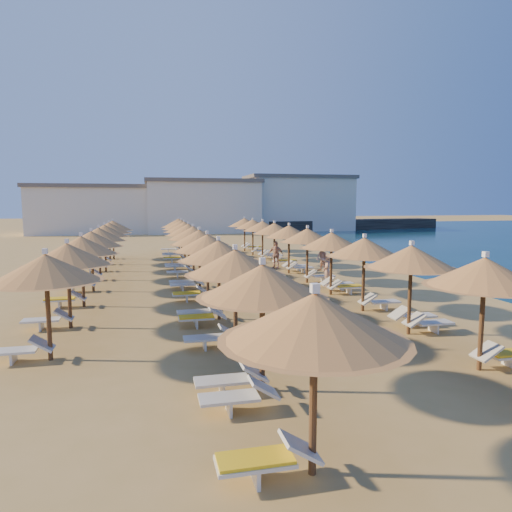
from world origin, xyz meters
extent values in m
plane|color=tan|center=(0.00, 0.00, 0.00)|extent=(220.00, 220.00, 0.00)
cube|color=black|center=(26.32, 45.75, 0.75)|extent=(30.20, 9.87, 1.50)
cube|color=silver|center=(-12.09, 45.19, 3.00)|extent=(15.00, 8.00, 6.00)
cube|color=#59514C|center=(-12.09, 45.19, 6.25)|extent=(15.60, 8.48, 0.50)
cube|color=silver|center=(2.79, 44.21, 3.40)|extent=(15.00, 8.00, 6.80)
cube|color=#59514C|center=(2.79, 44.21, 7.05)|extent=(15.60, 8.48, 0.50)
cube|color=silver|center=(17.37, 46.07, 3.80)|extent=(15.00, 8.00, 7.60)
cube|color=#59514C|center=(17.37, 46.07, 7.85)|extent=(15.60, 8.48, 0.50)
cylinder|color=brown|center=(3.42, -10.17, 1.18)|extent=(0.12, 0.12, 2.36)
cone|color=#A66430|center=(3.42, -10.17, 2.47)|extent=(2.68, 2.68, 0.72)
cone|color=#A66430|center=(3.42, -10.17, 2.17)|extent=(2.89, 2.89, 0.12)
cube|color=white|center=(3.42, -10.17, 2.90)|extent=(0.12, 0.12, 0.14)
cylinder|color=brown|center=(3.42, -6.97, 1.18)|extent=(0.12, 0.12, 2.36)
cone|color=#A66430|center=(3.42, -6.97, 2.47)|extent=(2.68, 2.68, 0.72)
cone|color=#A66430|center=(3.42, -6.97, 2.17)|extent=(2.89, 2.89, 0.12)
cube|color=white|center=(3.42, -6.97, 2.90)|extent=(0.12, 0.12, 0.14)
cylinder|color=brown|center=(3.42, -3.77, 1.18)|extent=(0.12, 0.12, 2.36)
cone|color=#A66430|center=(3.42, -3.77, 2.47)|extent=(2.68, 2.68, 0.72)
cone|color=#A66430|center=(3.42, -3.77, 2.17)|extent=(2.89, 2.89, 0.12)
cube|color=white|center=(3.42, -3.77, 2.90)|extent=(0.12, 0.12, 0.14)
cylinder|color=brown|center=(3.42, -0.58, 1.18)|extent=(0.12, 0.12, 2.36)
cone|color=#A66430|center=(3.42, -0.58, 2.47)|extent=(2.68, 2.68, 0.72)
cone|color=#A66430|center=(3.42, -0.58, 2.17)|extent=(2.89, 2.89, 0.12)
cube|color=white|center=(3.42, -0.58, 2.90)|extent=(0.12, 0.12, 0.14)
cylinder|color=brown|center=(3.42, 2.62, 1.18)|extent=(0.12, 0.12, 2.36)
cone|color=#A66430|center=(3.42, 2.62, 2.47)|extent=(2.68, 2.68, 0.72)
cone|color=#A66430|center=(3.42, 2.62, 2.17)|extent=(2.89, 2.89, 0.12)
cube|color=white|center=(3.42, 2.62, 2.90)|extent=(0.12, 0.12, 0.14)
cylinder|color=brown|center=(3.42, 5.82, 1.18)|extent=(0.12, 0.12, 2.36)
cone|color=#A66430|center=(3.42, 5.82, 2.47)|extent=(2.68, 2.68, 0.72)
cone|color=#A66430|center=(3.42, 5.82, 2.17)|extent=(2.89, 2.89, 0.12)
cube|color=white|center=(3.42, 5.82, 2.90)|extent=(0.12, 0.12, 0.14)
cylinder|color=brown|center=(3.42, 9.02, 1.18)|extent=(0.12, 0.12, 2.36)
cone|color=#A66430|center=(3.42, 9.02, 2.47)|extent=(2.68, 2.68, 0.72)
cone|color=#A66430|center=(3.42, 9.02, 2.17)|extent=(2.89, 2.89, 0.12)
cube|color=white|center=(3.42, 9.02, 2.90)|extent=(0.12, 0.12, 0.14)
cylinder|color=brown|center=(3.42, 12.21, 1.18)|extent=(0.12, 0.12, 2.36)
cone|color=#A66430|center=(3.42, 12.21, 2.47)|extent=(2.68, 2.68, 0.72)
cone|color=#A66430|center=(3.42, 12.21, 2.17)|extent=(2.89, 2.89, 0.12)
cube|color=white|center=(3.42, 12.21, 2.90)|extent=(0.12, 0.12, 0.14)
cylinder|color=brown|center=(3.42, 15.41, 1.18)|extent=(0.12, 0.12, 2.36)
cone|color=#A66430|center=(3.42, 15.41, 2.47)|extent=(2.68, 2.68, 0.72)
cone|color=#A66430|center=(3.42, 15.41, 2.17)|extent=(2.89, 2.89, 0.12)
cube|color=white|center=(3.42, 15.41, 2.90)|extent=(0.12, 0.12, 0.14)
cylinder|color=brown|center=(3.42, 18.61, 1.18)|extent=(0.12, 0.12, 2.36)
cone|color=#A66430|center=(3.42, 18.61, 2.47)|extent=(2.68, 2.68, 0.72)
cone|color=#A66430|center=(3.42, 18.61, 2.17)|extent=(2.89, 2.89, 0.12)
cube|color=white|center=(3.42, 18.61, 2.90)|extent=(0.12, 0.12, 0.14)
cylinder|color=brown|center=(-2.14, -13.36, 1.18)|extent=(0.12, 0.12, 2.36)
cone|color=#A66430|center=(-2.14, -13.36, 2.47)|extent=(2.68, 2.68, 0.72)
cone|color=#A66430|center=(-2.14, -13.36, 2.17)|extent=(2.89, 2.89, 0.12)
cube|color=white|center=(-2.14, -13.36, 2.90)|extent=(0.12, 0.12, 0.14)
cylinder|color=brown|center=(-2.14, -10.17, 1.18)|extent=(0.12, 0.12, 2.36)
cone|color=#A66430|center=(-2.14, -10.17, 2.47)|extent=(2.68, 2.68, 0.72)
cone|color=#A66430|center=(-2.14, -10.17, 2.17)|extent=(2.89, 2.89, 0.12)
cube|color=white|center=(-2.14, -10.17, 2.90)|extent=(0.12, 0.12, 0.14)
cylinder|color=brown|center=(-2.14, -6.97, 1.18)|extent=(0.12, 0.12, 2.36)
cone|color=#A66430|center=(-2.14, -6.97, 2.47)|extent=(2.68, 2.68, 0.72)
cone|color=#A66430|center=(-2.14, -6.97, 2.17)|extent=(2.89, 2.89, 0.12)
cube|color=white|center=(-2.14, -6.97, 2.90)|extent=(0.12, 0.12, 0.14)
cylinder|color=brown|center=(-2.14, -3.77, 1.18)|extent=(0.12, 0.12, 2.36)
cone|color=#A66430|center=(-2.14, -3.77, 2.47)|extent=(2.68, 2.68, 0.72)
cone|color=#A66430|center=(-2.14, -3.77, 2.17)|extent=(2.89, 2.89, 0.12)
cube|color=white|center=(-2.14, -3.77, 2.90)|extent=(0.12, 0.12, 0.14)
cylinder|color=brown|center=(-2.14, -0.58, 1.18)|extent=(0.12, 0.12, 2.36)
cone|color=#A66430|center=(-2.14, -0.58, 2.47)|extent=(2.68, 2.68, 0.72)
cone|color=#A66430|center=(-2.14, -0.58, 2.17)|extent=(2.89, 2.89, 0.12)
cube|color=white|center=(-2.14, -0.58, 2.90)|extent=(0.12, 0.12, 0.14)
cylinder|color=brown|center=(-2.14, 2.62, 1.18)|extent=(0.12, 0.12, 2.36)
cone|color=#A66430|center=(-2.14, 2.62, 2.47)|extent=(2.68, 2.68, 0.72)
cone|color=#A66430|center=(-2.14, 2.62, 2.17)|extent=(2.89, 2.89, 0.12)
cube|color=white|center=(-2.14, 2.62, 2.90)|extent=(0.12, 0.12, 0.14)
cylinder|color=brown|center=(-2.14, 5.82, 1.18)|extent=(0.12, 0.12, 2.36)
cone|color=#A66430|center=(-2.14, 5.82, 2.47)|extent=(2.68, 2.68, 0.72)
cone|color=#A66430|center=(-2.14, 5.82, 2.17)|extent=(2.89, 2.89, 0.12)
cube|color=white|center=(-2.14, 5.82, 2.90)|extent=(0.12, 0.12, 0.14)
cylinder|color=brown|center=(-2.14, 9.02, 1.18)|extent=(0.12, 0.12, 2.36)
cone|color=#A66430|center=(-2.14, 9.02, 2.47)|extent=(2.68, 2.68, 0.72)
cone|color=#A66430|center=(-2.14, 9.02, 2.17)|extent=(2.89, 2.89, 0.12)
cube|color=white|center=(-2.14, 9.02, 2.90)|extent=(0.12, 0.12, 0.14)
cylinder|color=brown|center=(-2.14, 12.21, 1.18)|extent=(0.12, 0.12, 2.36)
cone|color=#A66430|center=(-2.14, 12.21, 2.47)|extent=(2.68, 2.68, 0.72)
cone|color=#A66430|center=(-2.14, 12.21, 2.17)|extent=(2.89, 2.89, 0.12)
cube|color=white|center=(-2.14, 12.21, 2.90)|extent=(0.12, 0.12, 0.14)
cylinder|color=brown|center=(-2.14, 15.41, 1.18)|extent=(0.12, 0.12, 2.36)
cone|color=#A66430|center=(-2.14, 15.41, 2.47)|extent=(2.68, 2.68, 0.72)
cone|color=#A66430|center=(-2.14, 15.41, 2.17)|extent=(2.89, 2.89, 0.12)
cube|color=white|center=(-2.14, 15.41, 2.90)|extent=(0.12, 0.12, 0.14)
cylinder|color=brown|center=(-2.14, 18.61, 1.18)|extent=(0.12, 0.12, 2.36)
cone|color=#A66430|center=(-2.14, 18.61, 2.47)|extent=(2.68, 2.68, 0.72)
cone|color=#A66430|center=(-2.14, 18.61, 2.17)|extent=(2.89, 2.89, 0.12)
cube|color=white|center=(-2.14, 18.61, 2.90)|extent=(0.12, 0.12, 0.14)
cylinder|color=brown|center=(-7.12, -6.97, 1.18)|extent=(0.12, 0.12, 2.36)
cone|color=#A66430|center=(-7.12, -6.97, 2.47)|extent=(2.68, 2.68, 0.72)
cone|color=#A66430|center=(-7.12, -6.97, 2.17)|extent=(2.89, 2.89, 0.12)
cube|color=white|center=(-7.12, -6.97, 2.90)|extent=(0.12, 0.12, 0.14)
cylinder|color=brown|center=(-7.12, -3.77, 1.18)|extent=(0.12, 0.12, 2.36)
cone|color=#A66430|center=(-7.12, -3.77, 2.47)|extent=(2.68, 2.68, 0.72)
cone|color=#A66430|center=(-7.12, -3.77, 2.17)|extent=(2.89, 2.89, 0.12)
cube|color=white|center=(-7.12, -3.77, 2.90)|extent=(0.12, 0.12, 0.14)
cylinder|color=brown|center=(-7.12, -0.58, 1.18)|extent=(0.12, 0.12, 2.36)
cone|color=#A66430|center=(-7.12, -0.58, 2.47)|extent=(2.68, 2.68, 0.72)
cone|color=#A66430|center=(-7.12, -0.58, 2.17)|extent=(2.89, 2.89, 0.12)
cube|color=white|center=(-7.12, -0.58, 2.90)|extent=(0.12, 0.12, 0.14)
cylinder|color=brown|center=(-7.12, 2.62, 1.18)|extent=(0.12, 0.12, 2.36)
cone|color=#A66430|center=(-7.12, 2.62, 2.47)|extent=(2.68, 2.68, 0.72)
cone|color=#A66430|center=(-7.12, 2.62, 2.17)|extent=(2.89, 2.89, 0.12)
cube|color=white|center=(-7.12, 2.62, 2.90)|extent=(0.12, 0.12, 0.14)
cylinder|color=brown|center=(-7.12, 5.82, 1.18)|extent=(0.12, 0.12, 2.36)
cone|color=#A66430|center=(-7.12, 5.82, 2.47)|extent=(2.68, 2.68, 0.72)
cone|color=#A66430|center=(-7.12, 5.82, 2.17)|extent=(2.89, 2.89, 0.12)
cube|color=white|center=(-7.12, 5.82, 2.90)|extent=(0.12, 0.12, 0.14)
cylinder|color=brown|center=(-7.12, 9.02, 1.18)|extent=(0.12, 0.12, 2.36)
cone|color=#A66430|center=(-7.12, 9.02, 2.47)|extent=(2.68, 2.68, 0.72)
cone|color=#A66430|center=(-7.12, 9.02, 2.17)|extent=(2.89, 2.89, 0.12)
cube|color=white|center=(-7.12, 9.02, 2.90)|extent=(0.12, 0.12, 0.14)
cylinder|color=brown|center=(-7.12, 12.21, 1.18)|extent=(0.12, 0.12, 2.36)
cone|color=#A66430|center=(-7.12, 12.21, 2.47)|extent=(2.68, 2.68, 0.72)
cone|color=#A66430|center=(-7.12, 12.21, 2.17)|extent=(2.89, 2.89, 0.12)
cube|color=white|center=(-7.12, 12.21, 2.90)|extent=(0.12, 0.12, 0.14)
cylinder|color=brown|center=(-7.12, 15.41, 1.18)|extent=(0.12, 0.12, 2.36)
cone|color=#A66430|center=(-7.12, 15.41, 2.47)|extent=(2.68, 2.68, 0.72)
cone|color=#A66430|center=(-7.12, 15.41, 2.17)|extent=(2.89, 2.89, 0.12)
cube|color=white|center=(-7.12, 15.41, 2.90)|extent=(0.12, 0.12, 0.14)
cube|color=silver|center=(-3.04, -13.36, 0.32)|extent=(1.18, 0.56, 0.06)
cube|color=silver|center=(-3.04, -13.36, 0.16)|extent=(0.06, 0.50, 0.32)
cube|color=silver|center=(-2.34, -13.36, 0.46)|extent=(0.58, 0.56, 0.40)
cube|color=yellow|center=(-3.04, -13.36, 0.38)|extent=(1.13, 0.51, 0.05)
cube|color=silver|center=(4.32, -10.17, 0.32)|extent=(1.18, 0.56, 0.06)
cube|color=silver|center=(4.32, -10.17, 0.16)|extent=(0.06, 0.50, 0.32)
cube|color=silver|center=(3.61, -10.17, 0.46)|extent=(0.58, 0.56, 0.40)
cube|color=yellow|center=(4.32, -10.17, 0.38)|extent=(1.13, 0.51, 0.05)
cube|color=silver|center=(-3.04, -10.17, 0.32)|extent=(1.18, 0.56, 0.06)
cube|color=silver|center=(-3.04, -10.17, 0.16)|extent=(0.06, 0.50, 0.32)
cube|color=silver|center=(-2.34, -10.17, 0.46)|extent=(0.58, 0.56, 0.40)
cube|color=silver|center=(-3.04, -11.07, 0.32)|extent=(1.18, 0.56, 0.06)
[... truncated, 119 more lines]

